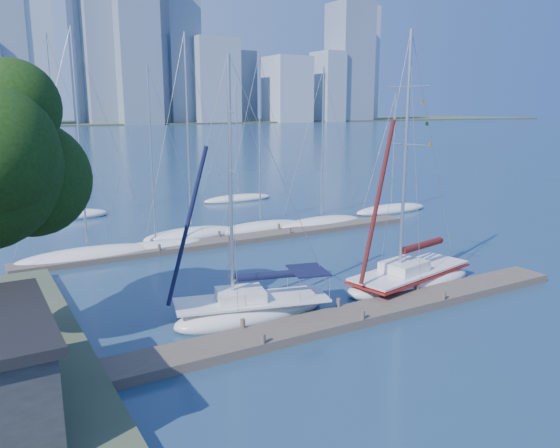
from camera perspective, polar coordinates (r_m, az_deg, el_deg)
ground at (r=25.52m, az=7.31°, el=-10.01°), size 700.00×700.00×0.00m
near_dock at (r=25.45m, az=7.32°, el=-9.59°), size 26.00×2.00×0.40m
far_dock at (r=39.53m, az=-4.55°, el=-1.64°), size 30.00×1.80×0.36m
sailboat_navy at (r=25.41m, az=-2.98°, el=-7.58°), size 7.98×4.28×12.28m
sailboat_maroon at (r=30.40m, az=13.46°, el=-4.40°), size 8.67×4.34×13.85m
bg_boat_0 at (r=36.94m, az=-19.41°, el=-3.13°), size 9.26×4.63×14.63m
bg_boat_1 at (r=38.15m, az=-12.83°, el=-2.34°), size 6.92×2.00×12.49m
bg_boat_2 at (r=41.09m, az=-9.25°, el=-1.06°), size 7.64×3.83×15.04m
bg_boat_3 at (r=43.05m, az=-2.06°, el=-0.36°), size 7.98×4.09×13.79m
bg_boat_4 at (r=44.92m, az=4.33°, el=0.15°), size 7.73×2.58×12.96m
bg_boat_5 at (r=51.79m, az=11.54°, el=1.51°), size 8.25×3.59×11.16m
bg_boat_6 at (r=51.07m, az=-21.88°, el=0.80°), size 8.03×2.81×15.88m
bg_boat_7 at (r=56.96m, az=-4.42°, el=2.67°), size 7.80×3.42×12.08m
skyline at (r=312.04m, az=-24.56°, el=15.86°), size 502.93×51.31×111.23m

